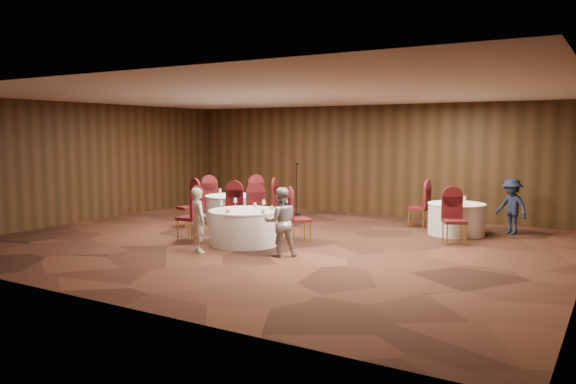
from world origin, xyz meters
The scene contains 15 objects.
ground centered at (0.00, 0.00, 0.00)m, with size 12.00×12.00×0.00m, color black.
room_shell centered at (0.00, 0.00, 1.96)m, with size 12.00×12.00×12.00m.
table_main centered at (-0.45, -0.53, 0.38)m, with size 1.53×1.53×0.74m.
table_left centered at (-2.39, 1.64, 0.38)m, with size 1.45×1.45×0.74m.
table_right centered at (3.15, 3.00, 0.38)m, with size 1.33×1.33×0.74m.
chairs_main centered at (-0.80, 0.09, 0.50)m, with size 2.88×2.10×1.00m.
chairs_left centered at (-2.35, 1.64, 0.50)m, with size 3.18×3.01×1.00m.
chairs_right centered at (2.74, 2.68, 0.50)m, with size 1.95×2.28×1.00m.
tabletop_main centered at (-0.29, -0.59, 0.84)m, with size 1.17×1.11×0.22m.
tabletop_left centered at (-2.39, 1.64, 0.82)m, with size 0.79×0.82×0.22m.
tabletop_right centered at (3.40, 2.72, 0.90)m, with size 0.08×0.08×0.22m.
mic_stand centered at (-1.70, 3.82, 0.44)m, with size 0.24×0.24×1.52m.
woman_a centered at (-0.77, -1.67, 0.65)m, with size 0.47×0.31×1.30m, color silver.
woman_b centered at (0.84, -1.14, 0.67)m, with size 0.65×0.51×1.34m, color #A7A7AC.
man_c centered at (4.25, 3.71, 0.66)m, with size 0.85×0.49×1.32m, color #161B33.
Camera 1 is at (6.51, -10.26, 2.38)m, focal length 35.00 mm.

